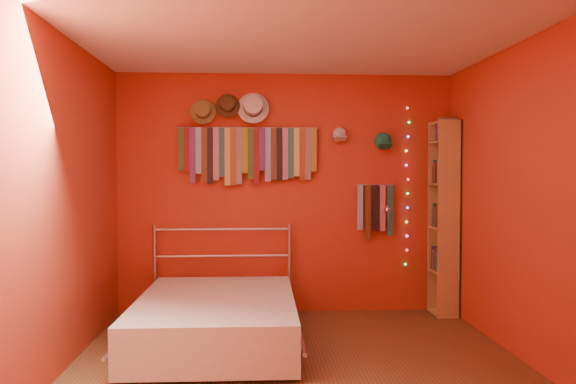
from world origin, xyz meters
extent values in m
plane|color=brown|center=(0.00, 0.00, 0.00)|extent=(3.50, 3.50, 0.00)
cube|color=#B03C1C|center=(0.00, 1.75, 1.25)|extent=(3.50, 0.02, 2.50)
cube|color=#B03C1C|center=(1.75, 0.00, 1.25)|extent=(0.02, 3.50, 2.50)
cube|color=#B03C1C|center=(-1.75, 0.00, 1.25)|extent=(0.02, 3.50, 2.50)
cube|color=white|center=(0.00, 0.00, 2.50)|extent=(3.50, 3.50, 0.02)
cylinder|color=silver|center=(-0.40, 1.70, 1.93)|extent=(1.45, 0.01, 0.01)
cube|color=#24491D|center=(-1.09, 1.69, 1.71)|extent=(0.06, 0.01, 0.44)
cube|color=#5F0E11|center=(-1.03, 1.68, 1.71)|extent=(0.06, 0.01, 0.45)
cube|color=#531967|center=(-0.97, 1.68, 1.65)|extent=(0.06, 0.01, 0.57)
cube|color=#6A98BE|center=(-0.91, 1.69, 1.70)|extent=(0.06, 0.01, 0.47)
cube|color=#4E2D1A|center=(-0.85, 1.68, 1.65)|extent=(0.06, 0.01, 0.56)
cube|color=black|center=(-0.79, 1.68, 1.64)|extent=(0.06, 0.01, 0.58)
cube|color=#B05883|center=(-0.73, 1.69, 1.66)|extent=(0.06, 0.01, 0.54)
cube|color=#174D53|center=(-0.67, 1.68, 1.68)|extent=(0.06, 0.01, 0.51)
cube|color=#AFA946|center=(-0.61, 1.68, 1.64)|extent=(0.06, 0.01, 0.59)
cube|color=brown|center=(-0.55, 1.69, 1.64)|extent=(0.06, 0.01, 0.59)
cube|color=navy|center=(-0.49, 1.68, 1.64)|extent=(0.06, 0.01, 0.58)
cube|color=olive|center=(-0.43, 1.68, 1.70)|extent=(0.06, 0.01, 0.47)
cube|color=#214E1F|center=(-0.37, 1.69, 1.67)|extent=(0.06, 0.01, 0.53)
cube|color=#5D120E|center=(-0.31, 1.68, 1.63)|extent=(0.06, 0.01, 0.60)
cube|color=#3C175D|center=(-0.25, 1.68, 1.71)|extent=(0.06, 0.01, 0.44)
cube|color=#687DB9|center=(-0.19, 1.69, 1.66)|extent=(0.06, 0.01, 0.55)
cube|color=#4C2C19|center=(-0.13, 1.68, 1.67)|extent=(0.06, 0.01, 0.53)
cube|color=black|center=(-0.07, 1.68, 1.66)|extent=(0.06, 0.01, 0.55)
cube|color=#BB5D94|center=(-0.01, 1.69, 1.66)|extent=(0.06, 0.01, 0.54)
cube|color=#1A5B51|center=(0.05, 1.68, 1.67)|extent=(0.06, 0.01, 0.52)
cube|color=#C2BD4D|center=(0.11, 1.68, 1.68)|extent=(0.06, 0.01, 0.50)
cube|color=maroon|center=(0.17, 1.69, 1.66)|extent=(0.06, 0.01, 0.54)
cube|color=#151459|center=(0.22, 1.68, 1.67)|extent=(0.06, 0.01, 0.53)
cube|color=olive|center=(0.28, 1.68, 1.71)|extent=(0.06, 0.01, 0.45)
cylinder|color=silver|center=(0.93, 1.70, 1.34)|extent=(0.40, 0.01, 0.01)
cube|color=#70A0C8|center=(0.77, 1.69, 1.10)|extent=(0.06, 0.01, 0.47)
cube|color=#452A17|center=(0.85, 1.68, 1.06)|extent=(0.06, 0.01, 0.57)
cube|color=black|center=(0.93, 1.68, 1.10)|extent=(0.06, 0.01, 0.48)
cube|color=#A0507F|center=(1.01, 1.69, 1.10)|extent=(0.06, 0.01, 0.49)
cube|color=#185452|center=(1.09, 1.68, 1.07)|extent=(0.06, 0.01, 0.53)
cylinder|color=olive|center=(-0.86, 1.69, 2.09)|extent=(0.26, 0.07, 0.26)
cylinder|color=olive|center=(-0.86, 1.64, 2.10)|extent=(0.15, 0.13, 0.17)
cylinder|color=#332314|center=(-0.86, 1.67, 2.10)|extent=(0.16, 0.05, 0.16)
cylinder|color=#443018|center=(-0.60, 1.69, 2.16)|extent=(0.25, 0.06, 0.25)
cylinder|color=#443018|center=(-0.60, 1.65, 2.17)|extent=(0.15, 0.12, 0.16)
cylinder|color=black|center=(-0.60, 1.67, 2.16)|extent=(0.15, 0.05, 0.15)
cylinder|color=silver|center=(-0.34, 1.69, 2.13)|extent=(0.33, 0.08, 0.32)
cylinder|color=silver|center=(-0.34, 1.63, 2.15)|extent=(0.19, 0.16, 0.21)
cylinder|color=black|center=(-0.34, 1.66, 2.14)|extent=(0.20, 0.07, 0.20)
ellipsoid|color=beige|center=(0.55, 1.70, 1.87)|extent=(0.16, 0.12, 0.16)
cube|color=beige|center=(0.55, 1.60, 1.82)|extent=(0.12, 0.09, 0.05)
ellipsoid|color=#1B7C54|center=(1.01, 1.70, 1.80)|extent=(0.18, 0.14, 0.18)
cube|color=#1B7C54|center=(1.01, 1.59, 1.75)|extent=(0.13, 0.10, 0.05)
sphere|color=#FF3333|center=(1.28, 1.71, 2.15)|extent=(0.02, 0.02, 0.02)
sphere|color=#33FF4C|center=(1.30, 1.71, 2.00)|extent=(0.02, 0.02, 0.02)
sphere|color=#4C66FF|center=(1.29, 1.71, 1.85)|extent=(0.02, 0.02, 0.02)
sphere|color=yellow|center=(1.27, 1.71, 1.70)|extent=(0.02, 0.02, 0.02)
sphere|color=#FF4CCC|center=(1.27, 1.71, 1.55)|extent=(0.02, 0.02, 0.02)
sphere|color=#FF3333|center=(1.29, 1.71, 1.40)|extent=(0.02, 0.02, 0.02)
sphere|color=#33FF4C|center=(1.29, 1.71, 1.25)|extent=(0.02, 0.02, 0.02)
sphere|color=#4C66FF|center=(1.29, 1.71, 1.10)|extent=(0.02, 0.02, 0.02)
sphere|color=yellow|center=(1.28, 1.71, 0.95)|extent=(0.02, 0.02, 0.02)
sphere|color=#FF4CCC|center=(1.28, 1.71, 0.80)|extent=(0.02, 0.02, 0.02)
sphere|color=#FF3333|center=(1.28, 1.71, 0.65)|extent=(0.02, 0.02, 0.02)
sphere|color=#33FF4C|center=(1.27, 1.71, 0.50)|extent=(0.02, 0.02, 0.02)
cylinder|color=silver|center=(1.02, 1.73, 1.07)|extent=(0.03, 0.03, 0.03)
cylinder|color=silver|center=(1.02, 1.62, 1.10)|extent=(0.01, 0.23, 0.07)
sphere|color=white|center=(1.02, 1.51, 1.09)|extent=(0.06, 0.06, 0.06)
cube|color=#AE8A4E|center=(1.62, 1.37, 1.00)|extent=(0.24, 0.02, 2.00)
cube|color=#AE8A4E|center=(1.62, 1.69, 1.00)|extent=(0.24, 0.02, 2.00)
cube|color=#AE8A4E|center=(1.74, 1.53, 1.00)|extent=(0.02, 0.34, 2.00)
cube|color=#AE8A4E|center=(1.62, 1.53, 0.02)|extent=(0.24, 0.32, 0.02)
cube|color=#AE8A4E|center=(1.62, 1.53, 0.45)|extent=(0.24, 0.32, 0.02)
cube|color=#AE8A4E|center=(1.62, 1.53, 0.90)|extent=(0.24, 0.32, 0.02)
cube|color=#AE8A4E|center=(1.62, 1.53, 1.35)|extent=(0.24, 0.32, 0.02)
cube|color=#AE8A4E|center=(1.62, 1.53, 1.78)|extent=(0.24, 0.32, 0.02)
cube|color=#AE8A4E|center=(1.62, 1.53, 1.98)|extent=(0.24, 0.32, 0.02)
cylinder|color=silver|center=(-1.35, 1.65, 0.47)|extent=(0.04, 0.04, 0.94)
cylinder|color=silver|center=(0.03, 1.65, 0.47)|extent=(0.04, 0.04, 0.94)
cylinder|color=silver|center=(-0.66, 1.65, 0.35)|extent=(1.38, 0.02, 0.02)
cylinder|color=silver|center=(-0.66, 1.65, 0.61)|extent=(1.38, 0.02, 0.02)
cylinder|color=silver|center=(-0.66, 1.65, 0.89)|extent=(1.38, 0.02, 0.02)
cube|color=beige|center=(-0.66, 0.66, 0.22)|extent=(1.35, 1.90, 0.38)
cylinder|color=silver|center=(-1.35, 0.66, 0.20)|extent=(0.06, 1.88, 0.03)
cylinder|color=silver|center=(0.03, 0.66, 0.20)|extent=(0.06, 1.88, 0.03)
camera|label=1|loc=(-0.35, -4.12, 1.47)|focal=35.00mm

